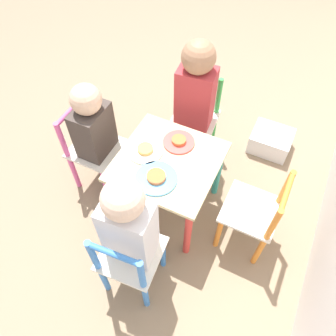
{
  "coord_description": "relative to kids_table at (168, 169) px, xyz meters",
  "views": [
    {
      "loc": [
        0.88,
        0.43,
        1.66
      ],
      "look_at": [
        0.0,
        0.0,
        0.36
      ],
      "focal_mm": 35.0,
      "sensor_mm": 36.0,
      "label": 1
    }
  ],
  "objects": [
    {
      "name": "chair_blue",
      "position": [
        0.47,
        0.04,
        -0.09
      ],
      "size": [
        0.28,
        0.28,
        0.53
      ],
      "rotation": [
        0.0,
        0.0,
        -1.49
      ],
      "color": "silver",
      "rests_on": "ground_plane"
    },
    {
      "name": "plate_front",
      "position": [
        -0.0,
        -0.12,
        0.09
      ],
      "size": [
        0.17,
        0.17,
        0.03
      ],
      "color": "white",
      "rests_on": "kids_table"
    },
    {
      "name": "plate_right",
      "position": [
        0.12,
        0.0,
        0.09
      ],
      "size": [
        0.2,
        0.2,
        0.03
      ],
      "color": "#4C9EE0",
      "rests_on": "kids_table"
    },
    {
      "name": "chair_orange",
      "position": [
        0.0,
        0.47,
        -0.09
      ],
      "size": [
        0.26,
        0.26,
        0.53
      ],
      "rotation": [
        0.0,
        0.0,
        -0.01
      ],
      "color": "silver",
      "rests_on": "ground_plane"
    },
    {
      "name": "child_right",
      "position": [
        0.41,
        0.03,
        0.12
      ],
      "size": [
        0.22,
        0.21,
        0.79
      ],
      "rotation": [
        0.0,
        0.0,
        -1.49
      ],
      "color": "#38383D",
      "rests_on": "ground_plane"
    },
    {
      "name": "chair_green",
      "position": [
        -0.47,
        -0.04,
        -0.09
      ],
      "size": [
        0.28,
        0.28,
        0.53
      ],
      "rotation": [
        0.0,
        0.0,
        -4.62
      ],
      "color": "silver",
      "rests_on": "ground_plane"
    },
    {
      "name": "plate_left",
      "position": [
        -0.12,
        0.0,
        0.09
      ],
      "size": [
        0.16,
        0.16,
        0.03
      ],
      "color": "#E54C47",
      "rests_on": "kids_table"
    },
    {
      "name": "child_front",
      "position": [
        0.0,
        -0.41,
        0.08
      ],
      "size": [
        0.2,
        0.21,
        0.72
      ],
      "rotation": [
        0.0,
        0.0,
        -3.13
      ],
      "color": "#7A6B5B",
      "rests_on": "ground_plane"
    },
    {
      "name": "child_left",
      "position": [
        -0.41,
        -0.04,
        0.14
      ],
      "size": [
        0.23,
        0.21,
        0.81
      ],
      "rotation": [
        0.0,
        0.0,
        -4.62
      ],
      "color": "#4C608E",
      "rests_on": "ground_plane"
    },
    {
      "name": "kids_table",
      "position": [
        0.0,
        0.0,
        0.0
      ],
      "size": [
        0.48,
        0.48,
        0.43
      ],
      "color": "beige",
      "rests_on": "ground_plane"
    },
    {
      "name": "chair_pink",
      "position": [
        0.0,
        -0.47,
        -0.09
      ],
      "size": [
        0.26,
        0.26,
        0.53
      ],
      "rotation": [
        0.0,
        0.0,
        -3.13
      ],
      "color": "silver",
      "rests_on": "ground_plane"
    },
    {
      "name": "storage_bin",
      "position": [
        -0.69,
        0.41,
        -0.28
      ],
      "size": [
        0.22,
        0.25,
        0.13
      ],
      "color": "silver",
      "rests_on": "ground_plane"
    },
    {
      "name": "ground_plane",
      "position": [
        0.0,
        0.0,
        -0.35
      ],
      "size": [
        6.0,
        6.0,
        0.0
      ],
      "primitive_type": "plane",
      "color": "#8C755B"
    }
  ]
}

